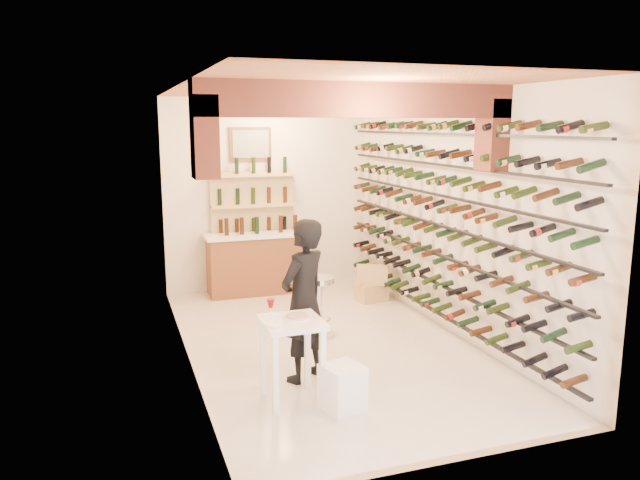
# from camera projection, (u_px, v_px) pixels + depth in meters

# --- Properties ---
(ground) EXTENTS (6.00, 6.00, 0.00)m
(ground) POSITION_uv_depth(u_px,v_px,m) (328.00, 343.00, 7.89)
(ground) COLOR beige
(ground) RESTS_ON ground
(room_shell) EXTENTS (3.52, 6.02, 3.21)m
(room_shell) POSITION_uv_depth(u_px,v_px,m) (335.00, 169.00, 7.23)
(room_shell) COLOR silver
(room_shell) RESTS_ON ground
(wine_rack) EXTENTS (0.32, 5.70, 2.56)m
(wine_rack) POSITION_uv_depth(u_px,v_px,m) (437.00, 219.00, 8.09)
(wine_rack) COLOR black
(wine_rack) RESTS_ON ground
(back_counter) EXTENTS (1.70, 0.62, 1.29)m
(back_counter) POSITION_uv_depth(u_px,v_px,m) (257.00, 262.00, 10.16)
(back_counter) COLOR brown
(back_counter) RESTS_ON ground
(back_shelving) EXTENTS (1.40, 0.31, 2.73)m
(back_shelving) POSITION_uv_depth(u_px,v_px,m) (253.00, 222.00, 10.26)
(back_shelving) COLOR tan
(back_shelving) RESTS_ON ground
(tasting_table) EXTENTS (0.60, 0.60, 1.05)m
(tasting_table) POSITION_uv_depth(u_px,v_px,m) (292.00, 335.00, 6.12)
(tasting_table) COLOR white
(tasting_table) RESTS_ON ground
(white_stool) EXTENTS (0.44, 0.44, 0.45)m
(white_stool) POSITION_uv_depth(u_px,v_px,m) (342.00, 387.00, 6.03)
(white_stool) COLOR white
(white_stool) RESTS_ON ground
(person) EXTENTS (0.78, 0.73, 1.79)m
(person) POSITION_uv_depth(u_px,v_px,m) (304.00, 301.00, 6.64)
(person) COLOR black
(person) RESTS_ON ground
(chrome_barstool) EXTENTS (0.41, 0.41, 0.80)m
(chrome_barstool) POSITION_uv_depth(u_px,v_px,m) (319.00, 302.00, 8.10)
(chrome_barstool) COLOR silver
(chrome_barstool) RESTS_ON ground
(crate_lower) EXTENTS (0.51, 0.39, 0.28)m
(crate_lower) POSITION_uv_depth(u_px,v_px,m) (371.00, 292.00, 9.78)
(crate_lower) COLOR tan
(crate_lower) RESTS_ON ground
(crate_upper) EXTENTS (0.56, 0.48, 0.28)m
(crate_upper) POSITION_uv_depth(u_px,v_px,m) (372.00, 275.00, 9.73)
(crate_upper) COLOR tan
(crate_upper) RESTS_ON crate_lower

